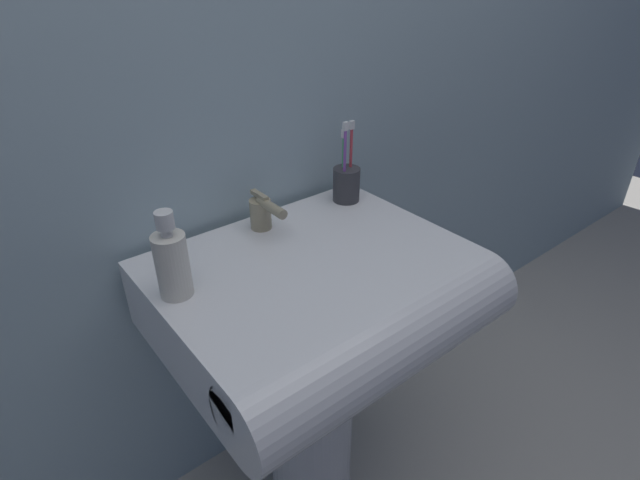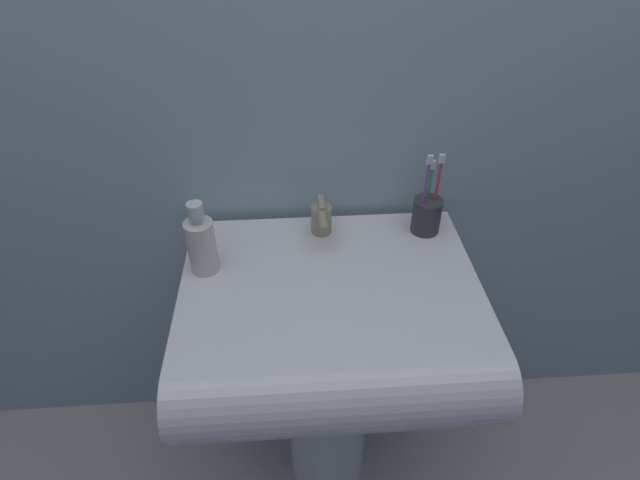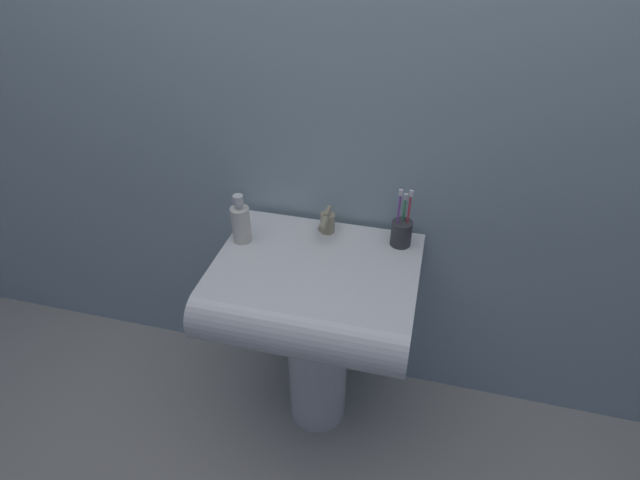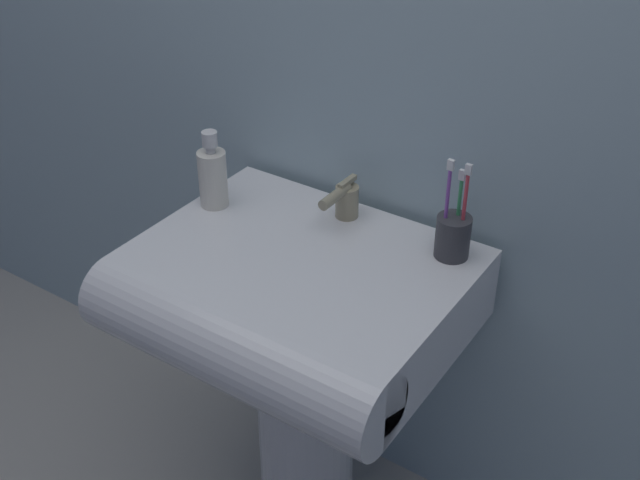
% 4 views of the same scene
% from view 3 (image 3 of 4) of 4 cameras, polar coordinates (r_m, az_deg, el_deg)
% --- Properties ---
extents(ground_plane, '(6.00, 6.00, 0.00)m').
position_cam_3_polar(ground_plane, '(2.09, -0.25, -18.72)').
color(ground_plane, '#ADA89E').
rests_on(ground_plane, ground).
extents(wall_back, '(5.00, 0.05, 2.40)m').
position_cam_3_polar(wall_back, '(1.55, 2.19, 16.89)').
color(wall_back, '#9EB7C1').
rests_on(wall_back, ground).
extents(sink_pedestal, '(0.21, 0.21, 0.60)m').
position_cam_3_polar(sink_pedestal, '(1.86, -0.27, -13.42)').
color(sink_pedestal, white).
rests_on(sink_pedestal, ground).
extents(sink_basin, '(0.63, 0.52, 0.15)m').
position_cam_3_polar(sink_basin, '(1.55, -0.84, -5.96)').
color(sink_basin, white).
rests_on(sink_basin, sink_pedestal).
extents(faucet, '(0.05, 0.12, 0.09)m').
position_cam_3_polar(faucet, '(1.64, 0.80, 2.06)').
color(faucet, tan).
rests_on(faucet, sink_basin).
extents(toothbrush_cup, '(0.07, 0.07, 0.20)m').
position_cam_3_polar(toothbrush_cup, '(1.60, 9.29, 0.93)').
color(toothbrush_cup, '#38383D').
rests_on(toothbrush_cup, sink_basin).
extents(soap_bottle, '(0.06, 0.06, 0.17)m').
position_cam_3_polar(soap_bottle, '(1.61, -9.04, 1.97)').
color(soap_bottle, silver).
rests_on(soap_bottle, sink_basin).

